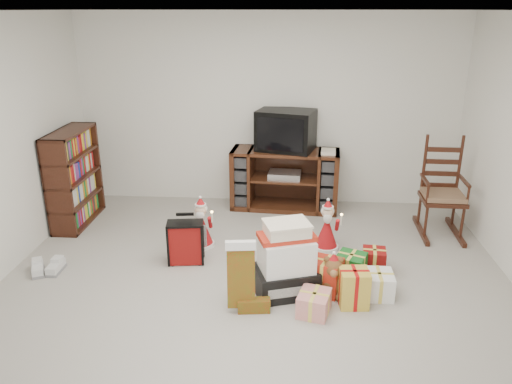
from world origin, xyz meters
TOP-DOWN VIEW (x-y plane):
  - room at (0.00, 0.00)m, footprint 5.01×5.01m
  - tv_stand at (0.25, 2.22)m, footprint 1.43×0.60m
  - bookshelf at (-2.31, 1.57)m, footprint 0.32×0.95m
  - rocking_chair at (2.09, 1.60)m, footprint 0.50×0.80m
  - gift_pile at (0.29, 0.08)m, footprint 0.66×0.56m
  - red_suitcase at (-0.75, 0.60)m, footprint 0.37×0.23m
  - stocking at (-0.09, -0.22)m, footprint 0.32×0.17m
  - teddy_bear at (0.73, 0.07)m, footprint 0.26×0.23m
  - santa_figurine at (0.73, 1.04)m, footprint 0.28×0.27m
  - mrs_claus_figurine at (-0.66, 1.01)m, footprint 0.28×0.27m
  - sneaker_pair at (-2.12, 0.29)m, footprint 0.34×0.29m
  - gift_cluster at (0.90, 0.13)m, footprint 0.82×1.14m
  - crt_television at (0.25, 2.25)m, footprint 0.81×0.68m

SIDE VIEW (x-z plane):
  - sneaker_pair at x=-2.12m, z-range 0.00..0.09m
  - gift_cluster at x=0.90m, z-range 0.00..0.28m
  - teddy_bear at x=0.73m, z-range -0.02..0.37m
  - santa_figurine at x=0.73m, z-range -0.07..0.52m
  - mrs_claus_figurine at x=-0.66m, z-range -0.07..0.52m
  - red_suitcase at x=-0.75m, z-range -0.04..0.50m
  - gift_pile at x=0.29m, z-range -0.04..0.66m
  - stocking at x=-0.09m, z-range 0.00..0.66m
  - tv_stand at x=0.25m, z-range 0.00..0.80m
  - rocking_chair at x=2.09m, z-range -0.19..1.00m
  - bookshelf at x=-2.31m, z-range -0.02..1.14m
  - crt_television at x=0.25m, z-range 0.80..1.31m
  - room at x=0.00m, z-range -0.01..2.51m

